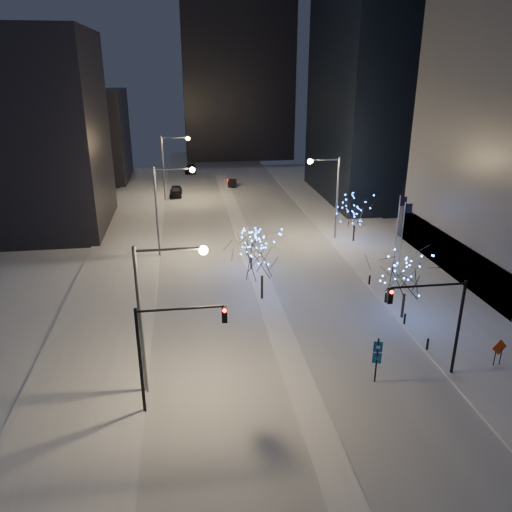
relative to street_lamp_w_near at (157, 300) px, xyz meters
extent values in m
plane|color=white|center=(8.94, -2.00, -6.50)|extent=(160.00, 160.00, 0.00)
cube|color=silver|center=(8.94, 33.00, -6.49)|extent=(20.00, 130.00, 0.02)
cube|color=silver|center=(8.94, 28.00, -6.42)|extent=(2.00, 80.00, 0.15)
cube|color=silver|center=(23.94, 18.00, -6.42)|extent=(10.00, 90.00, 0.15)
cube|color=silver|center=(-5.06, 18.00, -6.42)|extent=(8.00, 90.00, 0.15)
cube|color=black|center=(-19.06, 38.00, 5.50)|extent=(22.00, 18.00, 24.00)
cube|color=black|center=(-17.06, 68.00, 1.50)|extent=(18.00, 16.00, 16.00)
cube|color=black|center=(14.94, 90.00, 14.50)|extent=(24.00, 14.00, 42.00)
cylinder|color=#595E66|center=(-1.06, 0.00, -1.50)|extent=(0.24, 0.24, 10.00)
cylinder|color=#595E66|center=(0.94, 0.00, 3.20)|extent=(4.00, 0.16, 0.16)
sphere|color=#FFCB7F|center=(2.94, 0.00, 3.05)|extent=(0.56, 0.56, 0.56)
cylinder|color=#595E66|center=(-1.06, 25.00, -1.50)|extent=(0.24, 0.24, 10.00)
cylinder|color=#595E66|center=(0.94, 25.00, 3.20)|extent=(4.00, 0.16, 0.16)
sphere|color=#FFCB7F|center=(2.94, 25.00, 3.05)|extent=(0.56, 0.56, 0.56)
cylinder|color=#595E66|center=(-1.06, 50.00, -1.50)|extent=(0.24, 0.24, 10.00)
cylinder|color=#595E66|center=(0.94, 50.00, 3.20)|extent=(4.00, 0.16, 0.16)
sphere|color=#FFCB7F|center=(2.94, 50.00, 3.05)|extent=(0.56, 0.56, 0.56)
cylinder|color=#595E66|center=(19.94, 28.00, -1.50)|extent=(0.24, 0.24, 10.00)
cylinder|color=#595E66|center=(18.19, 28.00, 3.20)|extent=(3.50, 0.16, 0.16)
sphere|color=#FFCB7F|center=(16.44, 28.00, 3.05)|extent=(0.56, 0.56, 0.56)
cylinder|color=black|center=(-1.06, -2.00, -3.00)|extent=(0.20, 0.20, 7.00)
cylinder|color=black|center=(1.44, -2.00, 0.30)|extent=(5.00, 0.14, 0.14)
cube|color=black|center=(3.94, -2.00, -0.25)|extent=(0.32, 0.28, 1.00)
sphere|color=#FF0C05|center=(3.94, -2.18, 0.10)|extent=(0.22, 0.22, 0.22)
cylinder|color=black|center=(19.44, -1.00, -3.00)|extent=(0.20, 0.20, 7.00)
cylinder|color=black|center=(16.94, -1.00, 0.30)|extent=(5.00, 0.14, 0.14)
cube|color=black|center=(14.44, -1.00, -0.25)|extent=(0.32, 0.28, 1.00)
sphere|color=#FF0C05|center=(14.44, -1.18, 0.10)|extent=(0.22, 0.22, 0.22)
cylinder|color=silver|center=(21.94, 14.00, -2.35)|extent=(0.10, 0.10, 8.00)
cube|color=black|center=(22.29, 14.00, 1.05)|extent=(0.70, 0.03, 0.90)
cylinder|color=silver|center=(22.54, 16.50, -2.35)|extent=(0.10, 0.10, 8.00)
cube|color=black|center=(22.89, 16.50, 1.05)|extent=(0.70, 0.03, 0.90)
cylinder|color=black|center=(19.14, 2.00, -5.90)|extent=(0.16, 0.16, 0.90)
cylinder|color=black|center=(19.14, 6.00, -5.90)|extent=(0.16, 0.16, 0.90)
cylinder|color=black|center=(19.14, 10.00, -5.90)|extent=(0.16, 0.16, 0.90)
cylinder|color=black|center=(19.14, 14.00, -5.90)|extent=(0.16, 0.16, 0.90)
imported|color=black|center=(0.62, 52.76, -5.68)|extent=(2.16, 4.91, 1.64)
imported|color=black|center=(10.44, 58.75, -5.84)|extent=(2.00, 4.18, 1.32)
imported|color=black|center=(3.43, 71.81, -5.74)|extent=(2.40, 5.34, 1.52)
cylinder|color=black|center=(8.44, 12.41, -5.25)|extent=(0.22, 0.22, 2.20)
cylinder|color=black|center=(8.44, 19.49, -5.58)|extent=(0.22, 0.22, 1.54)
cylinder|color=black|center=(19.44, 7.15, -5.30)|extent=(0.22, 0.22, 2.10)
cylinder|color=black|center=(21.78, 26.51, -5.40)|extent=(0.22, 0.22, 1.90)
cylinder|color=black|center=(13.94, -1.09, -4.86)|extent=(0.11, 0.11, 3.29)
cube|color=#0D4B93|center=(13.94, -1.09, -3.82)|extent=(0.58, 0.25, 0.75)
cube|color=#0D4B93|center=(13.94, -1.09, -4.67)|extent=(0.58, 0.25, 0.75)
cylinder|color=black|center=(22.78, -0.63, -5.74)|extent=(0.07, 0.07, 1.21)
cylinder|color=black|center=(23.22, -0.63, -5.74)|extent=(0.07, 0.07, 1.21)
cube|color=#F84A0D|center=(23.00, -0.63, -4.92)|extent=(1.23, 0.26, 1.24)
camera|label=1|loc=(2.01, -27.80, 13.17)|focal=35.00mm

